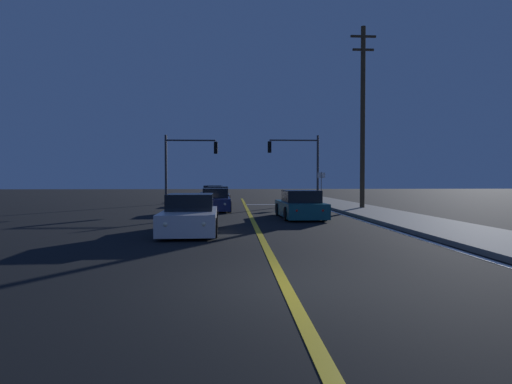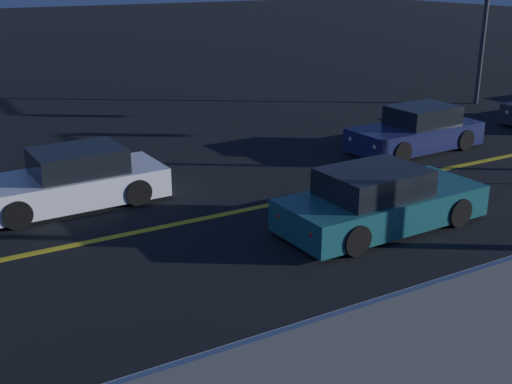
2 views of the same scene
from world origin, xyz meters
The scene contains 5 objects.
lane_line_center centered at (0.00, 12.84, 0.01)m, with size 0.20×43.66×0.01m, color gold.
lane_line_edge_right centered at (4.88, 12.84, 0.01)m, with size 0.16×43.66×0.01m, color white.
car_following_oncoming_teal centered at (2.33, 12.95, 0.58)m, with size 2.03×4.70×1.34m.
car_mid_block_navy centered at (-1.92, 18.02, 0.58)m, with size 1.90×4.31×1.34m.
car_lead_oncoming_white centered at (-2.38, 7.60, 0.58)m, with size 1.99×4.52×1.34m.
Camera 2 is at (12.32, 4.08, 5.38)m, focal length 45.74 mm.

